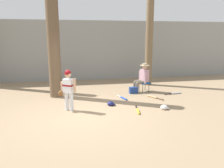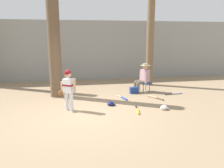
# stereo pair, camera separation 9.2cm
# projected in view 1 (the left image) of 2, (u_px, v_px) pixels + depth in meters

# --- Properties ---
(ground_plane) EXTENTS (60.00, 60.00, 0.00)m
(ground_plane) POSITION_uv_depth(u_px,v_px,m) (85.00, 115.00, 6.72)
(ground_plane) COLOR #937A5B
(concrete_back_wall) EXTENTS (18.00, 0.36, 3.13)m
(concrete_back_wall) POSITION_uv_depth(u_px,v_px,m) (76.00, 51.00, 11.95)
(concrete_back_wall) COLOR gray
(concrete_back_wall) RESTS_ON ground
(tree_near_player) EXTENTS (0.75, 0.75, 5.14)m
(tree_near_player) POSITION_uv_depth(u_px,v_px,m) (53.00, 40.00, 8.38)
(tree_near_player) COLOR brown
(tree_near_player) RESTS_ON ground
(tree_behind_spectator) EXTENTS (0.53, 0.53, 4.98)m
(tree_behind_spectator) POSITION_uv_depth(u_px,v_px,m) (149.00, 38.00, 10.51)
(tree_behind_spectator) COLOR brown
(tree_behind_spectator) RESTS_ON ground
(young_ballplayer) EXTENTS (0.60, 0.38, 1.31)m
(young_ballplayer) POSITION_uv_depth(u_px,v_px,m) (68.00, 88.00, 7.00)
(young_ballplayer) COLOR white
(young_ballplayer) RESTS_ON ground
(folding_stool) EXTENTS (0.48, 0.48, 0.41)m
(folding_stool) POSITION_uv_depth(u_px,v_px,m) (144.00, 83.00, 9.54)
(folding_stool) COLOR #194C9E
(folding_stool) RESTS_ON ground
(seated_spectator) EXTENTS (0.68, 0.54, 1.20)m
(seated_spectator) POSITION_uv_depth(u_px,v_px,m) (142.00, 77.00, 9.44)
(seated_spectator) COLOR #6B6051
(seated_spectator) RESTS_ON ground
(handbag_beside_stool) EXTENTS (0.35, 0.19, 0.26)m
(handbag_beside_stool) POSITION_uv_depth(u_px,v_px,m) (133.00, 90.00, 9.28)
(handbag_beside_stool) COLOR navy
(handbag_beside_stool) RESTS_ON ground
(bat_blue_youth) EXTENTS (0.25, 0.71, 0.07)m
(bat_blue_youth) POSITION_uv_depth(u_px,v_px,m) (123.00, 98.00, 8.47)
(bat_blue_youth) COLOR #2347AD
(bat_blue_youth) RESTS_ON ground
(bat_yellow_trainer) EXTENTS (0.19, 0.74, 0.07)m
(bat_yellow_trainer) POSITION_uv_depth(u_px,v_px,m) (138.00, 111.00, 7.01)
(bat_yellow_trainer) COLOR yellow
(bat_yellow_trainer) RESTS_ON ground
(bat_wood_tan) EXTENTS (0.39, 0.73, 0.07)m
(bat_wood_tan) POSITION_uv_depth(u_px,v_px,m) (153.00, 97.00, 8.61)
(bat_wood_tan) COLOR tan
(bat_wood_tan) RESTS_ON ground
(bat_aluminum_silver) EXTENTS (0.76, 0.18, 0.07)m
(bat_aluminum_silver) POSITION_uv_depth(u_px,v_px,m) (175.00, 93.00, 9.17)
(bat_aluminum_silver) COLOR #B7BCC6
(bat_aluminum_silver) RESTS_ON ground
(batting_helmet_white) EXTENTS (0.28, 0.21, 0.16)m
(batting_helmet_white) POSITION_uv_depth(u_px,v_px,m) (164.00, 107.00, 7.23)
(batting_helmet_white) COLOR silver
(batting_helmet_white) RESTS_ON ground
(batting_helmet_navy) EXTENTS (0.28, 0.21, 0.16)m
(batting_helmet_navy) POSITION_uv_depth(u_px,v_px,m) (111.00, 104.00, 7.63)
(batting_helmet_navy) COLOR navy
(batting_helmet_navy) RESTS_ON ground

